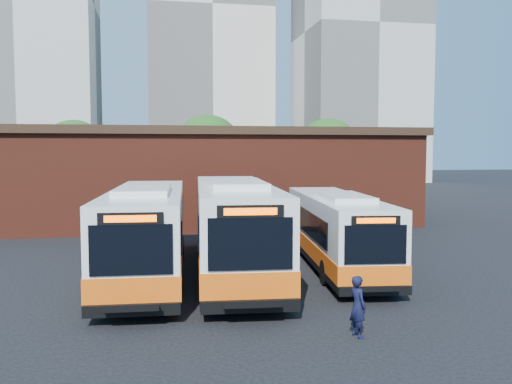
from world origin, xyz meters
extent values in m
plane|color=black|center=(0.00, 0.00, 0.00)|extent=(220.00, 220.00, 0.00)
cube|color=white|center=(-3.35, 3.73, 1.88)|extent=(3.40, 12.86, 3.02)
cube|color=#FF6210|center=(-3.35, 3.73, 1.01)|extent=(3.46, 12.92, 0.74)
cube|color=black|center=(-3.35, 3.73, 0.48)|extent=(3.45, 12.91, 0.27)
cube|color=black|center=(-3.70, -2.66, 2.18)|extent=(2.30, 0.19, 1.43)
cube|color=black|center=(-3.70, -2.67, 3.06)|extent=(1.80, 0.16, 0.34)
cube|color=#FF5905|center=(-3.71, -2.71, 3.06)|extent=(1.43, 0.10, 0.19)
cube|color=black|center=(-3.71, -2.73, 0.48)|extent=(2.71, 0.30, 0.34)
cube|color=black|center=(-3.72, -2.97, 0.58)|extent=(1.56, 0.49, 0.06)
cube|color=black|center=(-3.73, -3.16, 0.66)|extent=(1.54, 0.13, 0.19)
cube|color=black|center=(-4.71, 4.23, 2.18)|extent=(0.60, 9.92, 1.11)
cube|color=black|center=(-1.95, 4.07, 2.18)|extent=(0.60, 9.92, 1.11)
cube|color=white|center=(-3.44, 2.14, 3.50)|extent=(2.08, 4.55, 0.23)
cylinder|color=black|center=(-4.77, 0.19, 0.53)|extent=(0.40, 1.08, 1.06)
cylinder|color=black|center=(-2.33, 0.06, 0.53)|extent=(0.40, 1.08, 1.06)
cylinder|color=black|center=(-4.39, 7.18, 0.53)|extent=(0.40, 1.08, 1.06)
cylinder|color=black|center=(-1.94, 7.05, 0.53)|extent=(0.40, 1.08, 1.06)
cube|color=white|center=(0.12, 3.75, 1.99)|extent=(3.84, 13.61, 3.19)
cube|color=#FF6210|center=(0.12, 3.75, 1.06)|extent=(3.90, 13.67, 0.78)
cube|color=black|center=(0.12, 3.75, 0.50)|extent=(3.89, 13.66, 0.28)
cube|color=black|center=(-0.38, -2.98, 2.30)|extent=(2.43, 0.25, 1.51)
cube|color=black|center=(-0.38, -3.00, 3.22)|extent=(1.90, 0.21, 0.36)
cube|color=#FF5905|center=(-0.39, -3.04, 3.22)|extent=(1.51, 0.13, 0.20)
cube|color=black|center=(-0.39, -3.05, 0.50)|extent=(2.86, 0.37, 0.36)
cube|color=black|center=(-0.41, -3.31, 0.62)|extent=(1.65, 0.54, 0.07)
cube|color=black|center=(-0.42, -3.51, 0.69)|extent=(1.62, 0.17, 0.20)
cube|color=black|center=(-1.30, 4.30, 2.30)|extent=(0.83, 10.45, 1.18)
cube|color=black|center=(1.60, 4.09, 2.30)|extent=(0.83, 10.45, 1.18)
cube|color=white|center=(-0.01, 2.07, 3.69)|extent=(2.29, 4.83, 0.25)
cylinder|color=black|center=(-1.45, 0.05, 0.56)|extent=(0.44, 1.14, 1.12)
cylinder|color=black|center=(1.13, -0.14, 0.56)|extent=(0.44, 1.14, 1.12)
cylinder|color=black|center=(-0.90, 7.42, 0.56)|extent=(0.44, 1.14, 1.12)
cylinder|color=black|center=(1.67, 7.22, 0.56)|extent=(0.44, 1.14, 1.12)
cube|color=white|center=(4.51, 3.88, 1.67)|extent=(3.58, 11.47, 2.68)
cube|color=#FF6210|center=(4.51, 3.88, 0.89)|extent=(3.63, 11.52, 0.66)
cube|color=black|center=(4.51, 3.88, 0.42)|extent=(3.62, 11.51, 0.24)
cube|color=black|center=(3.91, -1.76, 1.93)|extent=(2.03, 0.27, 1.27)
cube|color=black|center=(3.91, -1.77, 2.71)|extent=(1.60, 0.23, 0.30)
cube|color=#FF5905|center=(3.91, -1.80, 2.71)|extent=(1.26, 0.15, 0.17)
cube|color=black|center=(3.91, -1.81, 0.42)|extent=(2.40, 0.38, 0.30)
cube|color=black|center=(3.88, -2.03, 0.52)|extent=(1.39, 0.50, 0.06)
cube|color=black|center=(3.87, -2.20, 0.58)|extent=(1.36, 0.18, 0.17)
cube|color=black|center=(3.34, 4.38, 1.93)|extent=(0.98, 8.76, 0.99)
cube|color=black|center=(5.77, 4.13, 1.93)|extent=(0.98, 8.76, 0.99)
cube|color=white|center=(4.36, 2.48, 3.10)|extent=(2.04, 4.10, 0.21)
cylinder|color=black|center=(3.10, 0.82, 0.47)|extent=(0.40, 0.97, 0.94)
cylinder|color=black|center=(5.25, 0.59, 0.47)|extent=(0.40, 0.97, 0.94)
cylinder|color=black|center=(3.75, 6.99, 0.47)|extent=(0.40, 0.97, 0.94)
cylinder|color=black|center=(5.91, 6.76, 0.47)|extent=(0.40, 0.97, 0.94)
imported|color=black|center=(2.21, -4.63, 0.82)|extent=(0.51, 0.67, 1.65)
cube|color=maroon|center=(0.00, 20.00, 3.00)|extent=(28.00, 12.00, 6.00)
cube|color=#301E13|center=(0.00, 20.00, 6.15)|extent=(28.60, 12.60, 0.50)
cube|color=#301E13|center=(3.00, 13.97, 1.20)|extent=(1.20, 0.08, 2.40)
cylinder|color=#382314|center=(-10.00, 32.00, 1.35)|extent=(0.36, 0.36, 2.70)
sphere|color=#174914|center=(-10.00, 32.00, 4.65)|extent=(6.00, 6.00, 6.00)
cylinder|color=#382314|center=(2.00, 34.00, 1.48)|extent=(0.36, 0.36, 2.95)
sphere|color=#174914|center=(2.00, 34.00, 5.08)|extent=(6.56, 6.56, 6.56)
cylinder|color=#382314|center=(13.00, 31.00, 1.40)|extent=(0.36, 0.36, 2.81)
sphere|color=#174914|center=(13.00, 31.00, 4.84)|extent=(6.24, 6.24, 6.24)
cube|color=beige|center=(-22.00, 72.00, 27.50)|extent=(20.00, 18.00, 55.00)
cube|color=silver|center=(7.00, 86.00, 30.00)|extent=(22.00, 20.00, 60.00)
cube|color=beige|center=(30.00, 68.00, 24.00)|extent=(18.00, 18.00, 48.00)
camera|label=1|loc=(-3.01, -17.95, 4.93)|focal=38.00mm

